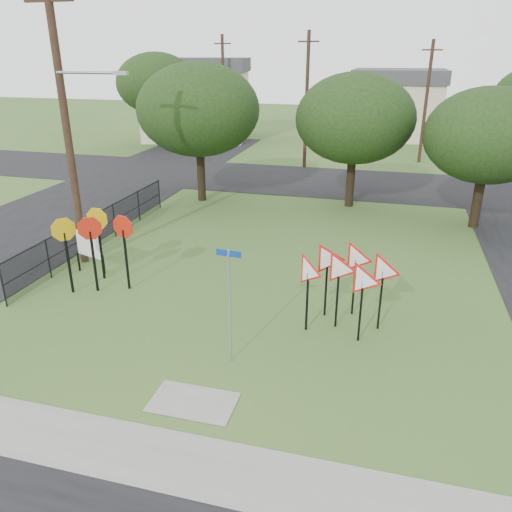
{
  "coord_description": "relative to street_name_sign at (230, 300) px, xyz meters",
  "views": [
    {
      "loc": [
        3.91,
        -11.22,
        7.62
      ],
      "look_at": [
        0.08,
        3.0,
        1.6
      ],
      "focal_mm": 35.0,
      "sensor_mm": 36.0,
      "label": 1
    }
  ],
  "objects": [
    {
      "name": "far_pole_c",
      "position": [
        -10.33,
        30.52,
        2.79
      ],
      "size": [
        1.4,
        0.24,
        9.0
      ],
      "color": "#38251A",
      "rests_on": "ground"
    },
    {
      "name": "tree_near_left",
      "position": [
        -6.33,
        14.52,
        3.05
      ],
      "size": [
        6.4,
        6.4,
        7.27
      ],
      "color": "black",
      "rests_on": "ground"
    },
    {
      "name": "street_name_sign",
      "position": [
        0.0,
        0.0,
        0.0
      ],
      "size": [
        0.65,
        0.07,
        3.17
      ],
      "color": "#93969B",
      "rests_on": "ground"
    },
    {
      "name": "ground",
      "position": [
        -0.33,
        0.52,
        -1.81
      ],
      "size": [
        140.0,
        140.0,
        0.0
      ],
      "primitive_type": "plane",
      "color": "#32541F"
    },
    {
      "name": "house_mid",
      "position": [
        3.67,
        40.52,
        1.34
      ],
      "size": [
        8.4,
        8.4,
        6.2
      ],
      "color": "beige",
      "rests_on": "ground"
    },
    {
      "name": "info_board",
      "position": [
        -6.78,
        4.16,
        -0.76
      ],
      "size": [
        1.21,
        0.42,
        1.58
      ],
      "color": "black",
      "rests_on": "ground"
    },
    {
      "name": "far_pole_a",
      "position": [
        -2.33,
        24.52,
        2.79
      ],
      "size": [
        1.4,
        0.24,
        9.0
      ],
      "color": "#38251A",
      "rests_on": "ground"
    },
    {
      "name": "tree_near_mid",
      "position": [
        1.67,
        15.52,
        2.73
      ],
      "size": [
        6.0,
        6.0,
        6.8
      ],
      "color": "black",
      "rests_on": "ground"
    },
    {
      "name": "planting_strip",
      "position": [
        -0.33,
        -4.88,
        -1.8
      ],
      "size": [
        30.0,
        0.8,
        0.02
      ],
      "primitive_type": "cube",
      "color": "#32541F",
      "rests_on": "ground"
    },
    {
      "name": "sidewalk",
      "position": [
        -0.33,
        -3.68,
        -1.8
      ],
      "size": [
        30.0,
        1.6,
        0.02
      ],
      "primitive_type": "cube",
      "color": "gray",
      "rests_on": "ground"
    },
    {
      "name": "utility_pole_main",
      "position": [
        -7.57,
        5.01,
        3.4
      ],
      "size": [
        3.55,
        0.33,
        10.0
      ],
      "color": "#38251A",
      "rests_on": "ground"
    },
    {
      "name": "street_left",
      "position": [
        -12.33,
        10.52,
        -1.8
      ],
      "size": [
        8.0,
        50.0,
        0.02
      ],
      "primitive_type": "cube",
      "color": "black",
      "rests_on": "ground"
    },
    {
      "name": "tree_near_right",
      "position": [
        7.67,
        13.52,
        2.42
      ],
      "size": [
        5.6,
        5.6,
        6.33
      ],
      "color": "black",
      "rests_on": "ground"
    },
    {
      "name": "yield_sign_cluster",
      "position": [
        2.67,
        2.64,
        -0.02
      ],
      "size": [
        2.98,
        1.94,
        2.43
      ],
      "color": "black",
      "rests_on": "ground"
    },
    {
      "name": "stop_sign_cluster",
      "position": [
        -5.76,
        3.1,
        0.16
      ],
      "size": [
        2.45,
        1.63,
        2.68
      ],
      "color": "black",
      "rests_on": "ground"
    },
    {
      "name": "fence_run",
      "position": [
        -7.93,
        6.77,
        -1.02
      ],
      "size": [
        0.05,
        11.55,
        1.5
      ],
      "color": "black",
      "rests_on": "ground"
    },
    {
      "name": "curb_pad",
      "position": [
        -0.33,
        -1.88,
        -1.8
      ],
      "size": [
        2.0,
        1.2,
        0.02
      ],
      "primitive_type": "cube",
      "color": "gray",
      "rests_on": "ground"
    },
    {
      "name": "far_pole_b",
      "position": [
        5.67,
        28.52,
        2.54
      ],
      "size": [
        1.4,
        0.24,
        8.5
      ],
      "color": "#38251A",
      "rests_on": "ground"
    },
    {
      "name": "tree_far_left",
      "position": [
        -16.33,
        30.52,
        3.37
      ],
      "size": [
        6.8,
        6.8,
        7.73
      ],
      "color": "black",
      "rests_on": "ground"
    },
    {
      "name": "street_far",
      "position": [
        -0.33,
        20.52,
        -1.8
      ],
      "size": [
        60.0,
        8.0,
        0.02
      ],
      "primitive_type": "cube",
      "color": "black",
      "rests_on": "ground"
    },
    {
      "name": "house_left",
      "position": [
        -14.33,
        34.52,
        1.84
      ],
      "size": [
        10.58,
        8.88,
        7.2
      ],
      "color": "beige",
      "rests_on": "ground"
    }
  ]
}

